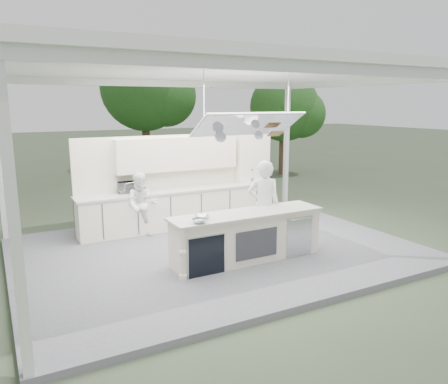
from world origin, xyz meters
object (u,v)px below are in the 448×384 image
back_counter (181,207)px  sous_chef (142,205)px  demo_island (246,236)px  head_chef (263,205)px

back_counter → sous_chef: bearing=-162.5°
demo_island → back_counter: bearing=93.6°
back_counter → sous_chef: size_ratio=3.42×
demo_island → head_chef: 0.94m
back_counter → demo_island: bearing=-86.4°
back_counter → head_chef: size_ratio=2.72×
demo_island → head_chef: size_ratio=1.66×
demo_island → sous_chef: (-1.29, 2.46, 0.27)m
head_chef → sous_chef: 2.82m
demo_island → head_chef: bearing=33.2°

